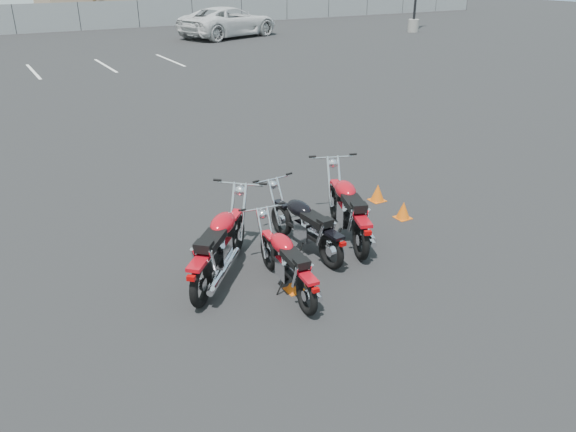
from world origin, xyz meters
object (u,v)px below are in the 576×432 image
motorcycle_rear_red (349,209)px  motorcycle_third_red (287,263)px  motorcycle_second_black (306,225)px  white_van (229,13)px  motorcycle_front_red (220,246)px

motorcycle_rear_red → motorcycle_third_red: bearing=-151.3°
motorcycle_second_black → white_van: size_ratio=0.27×
motorcycle_rear_red → white_van: size_ratio=0.30×
motorcycle_second_black → motorcycle_third_red: size_ratio=1.04×
motorcycle_front_red → motorcycle_second_black: motorcycle_front_red is taller
motorcycle_second_black → motorcycle_third_red: (-0.84, -0.87, -0.02)m
motorcycle_front_red → motorcycle_third_red: 1.04m
motorcycle_rear_red → white_van: bearing=69.4°
motorcycle_rear_red → motorcycle_front_red: bearing=-176.5°
motorcycle_third_red → motorcycle_second_black: bearing=46.1°
motorcycle_third_red → white_van: 29.41m
motorcycle_second_black → white_van: 28.29m
motorcycle_front_red → white_van: bearing=65.1°
motorcycle_second_black → white_van: white_van is taller
motorcycle_front_red → motorcycle_second_black: size_ratio=0.98×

